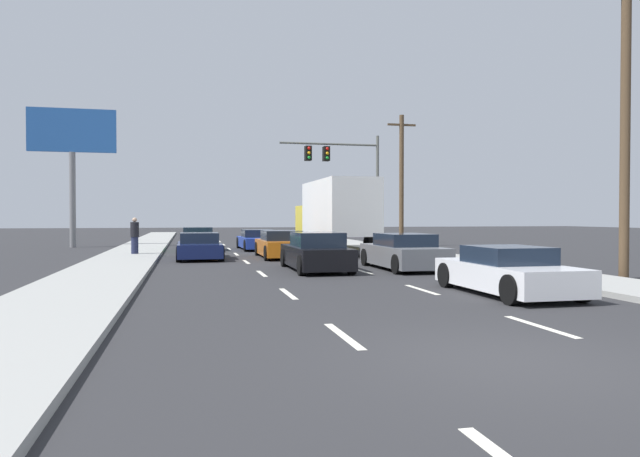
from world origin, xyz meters
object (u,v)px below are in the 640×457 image
at_px(car_green, 198,240).
at_px(car_white, 507,272).
at_px(car_black, 316,253).
at_px(car_gray, 403,253).
at_px(traffic_signal_mast, 339,164).
at_px(utility_pole_mid, 401,179).
at_px(utility_pole_near, 625,116).
at_px(pedestrian_near_corner, 135,236).
at_px(car_blue, 257,240).
at_px(box_truck, 334,212).
at_px(roadside_billboard, 72,146).
at_px(car_navy, 199,247).
at_px(car_orange, 281,245).

bearing_deg(car_green, car_white, -71.07).
xyz_separation_m(car_black, car_gray, (3.09, -0.22, -0.01)).
xyz_separation_m(traffic_signal_mast, utility_pole_mid, (3.10, -3.34, -1.13)).
height_order(utility_pole_near, pedestrian_near_corner, utility_pole_near).
bearing_deg(car_black, traffic_signal_mast, 72.75).
relative_size(car_blue, car_gray, 1.05).
bearing_deg(utility_pole_mid, box_truck, -137.39).
bearing_deg(utility_pole_near, roadside_billboard, 130.35).
distance_m(car_navy, roadside_billboard, 14.70).
distance_m(car_white, roadside_billboard, 29.11).
distance_m(car_blue, utility_pole_near, 20.23).
height_order(car_blue, pedestrian_near_corner, pedestrian_near_corner).
xyz_separation_m(car_green, traffic_signal_mast, (9.21, 4.76, 4.74)).
relative_size(car_green, roadside_billboard, 0.54).
xyz_separation_m(box_truck, pedestrian_near_corner, (-9.63, -0.71, -1.09)).
bearing_deg(car_gray, traffic_signal_mast, 82.37).
xyz_separation_m(utility_pole_mid, pedestrian_near_corner, (-15.22, -5.86, -3.21)).
bearing_deg(pedestrian_near_corner, car_navy, -36.43).
bearing_deg(utility_pole_mid, traffic_signal_mast, 132.85).
bearing_deg(pedestrian_near_corner, utility_pole_near, -41.59).
bearing_deg(pedestrian_near_corner, car_black, -51.98).
distance_m(car_green, box_truck, 7.83).
xyz_separation_m(car_blue, utility_pole_mid, (9.04, 1.30, 3.66)).
height_order(car_navy, car_black, car_black).
height_order(box_truck, roadside_billboard, roadside_billboard).
bearing_deg(roadside_billboard, car_navy, -58.01).
bearing_deg(car_blue, pedestrian_near_corner, -143.58).
distance_m(car_blue, utility_pole_mid, 9.84).
bearing_deg(car_green, car_navy, -90.47).
height_order(car_gray, car_white, car_gray).
distance_m(car_black, utility_pole_mid, 17.10).
height_order(box_truck, traffic_signal_mast, traffic_signal_mast).
height_order(car_blue, car_white, car_white).
xyz_separation_m(car_blue, traffic_signal_mast, (5.94, 4.64, 4.79)).
xyz_separation_m(car_blue, pedestrian_near_corner, (-6.19, -4.56, 0.45)).
relative_size(car_navy, car_orange, 0.99).
bearing_deg(box_truck, car_navy, -157.39).
xyz_separation_m(utility_pole_near, utility_pole_mid, (0.35, 19.06, -0.62)).
xyz_separation_m(box_truck, roadside_billboard, (-13.98, 8.72, 4.05)).
bearing_deg(car_navy, pedestrian_near_corner, 143.57).
bearing_deg(traffic_signal_mast, car_white, -95.56).
relative_size(car_orange, traffic_signal_mast, 0.62).
xyz_separation_m(car_orange, roadside_billboard, (-10.79, 11.53, 5.53)).
bearing_deg(car_navy, roadside_billboard, 121.99).
relative_size(box_truck, utility_pole_mid, 1.10).
height_order(car_blue, roadside_billboard, roadside_billboard).
distance_m(car_black, box_truck, 9.78).
bearing_deg(car_blue, utility_pole_near, -63.94).
height_order(car_black, roadside_billboard, roadside_billboard).
xyz_separation_m(car_black, traffic_signal_mast, (5.49, 17.69, 4.71)).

